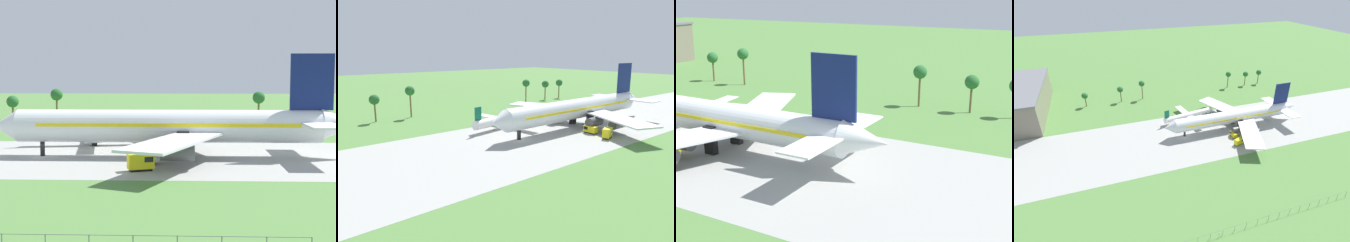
% 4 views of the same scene
% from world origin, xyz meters
% --- Properties ---
extents(ground_plane, '(600.00, 600.00, 0.00)m').
position_xyz_m(ground_plane, '(0.00, 0.00, 0.00)').
color(ground_plane, '#517F3D').
extents(taxiway_strip, '(320.00, 44.00, 0.02)m').
position_xyz_m(taxiway_strip, '(0.00, 0.00, 0.01)').
color(taxiway_strip, '#9E9E99').
rests_on(taxiway_strip, ground_plane).
extents(jet_airliner, '(72.97, 57.38, 20.30)m').
position_xyz_m(jet_airliner, '(26.91, 0.72, 6.05)').
color(jet_airliner, white).
rests_on(jet_airliner, ground_plane).
extents(regional_aircraft, '(28.47, 25.76, 8.23)m').
position_xyz_m(regional_aircraft, '(7.64, 15.80, 2.71)').
color(regional_aircraft, white).
rests_on(regional_aircraft, ground_plane).
extents(baggage_tug, '(4.78, 3.34, 2.95)m').
position_xyz_m(baggage_tug, '(21.13, -14.14, 1.57)').
color(baggage_tug, black).
rests_on(baggage_tug, ground_plane).
extents(catering_van, '(2.04, 4.15, 2.26)m').
position_xyz_m(catering_van, '(22.01, -7.50, 1.23)').
color(catering_van, black).
rests_on(catering_van, ground_plane).
extents(palm_tree_row, '(121.47, 3.60, 11.87)m').
position_xyz_m(palm_tree_row, '(18.57, 51.32, 8.11)').
color(palm_tree_row, brown).
rests_on(palm_tree_row, ground_plane).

